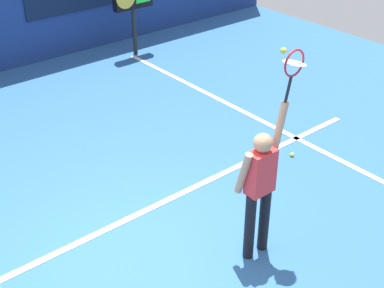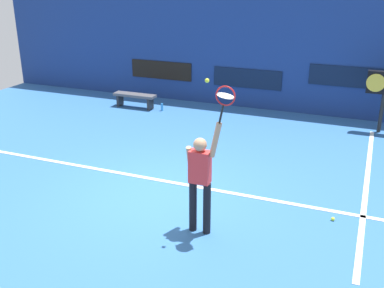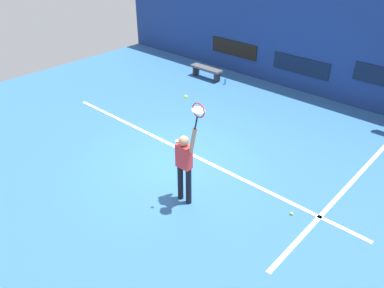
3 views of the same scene
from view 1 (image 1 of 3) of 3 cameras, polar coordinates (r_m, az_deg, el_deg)
name	(u,v)px [view 1 (image 1 of 3)]	position (r m, az deg, el deg)	size (l,w,h in m)	color
ground_plane	(124,255)	(6.90, -7.21, -11.52)	(18.00, 18.00, 0.00)	#2D609E
court_baseline	(100,232)	(7.27, -9.64, -9.16)	(10.00, 0.10, 0.01)	white
court_sideline	(237,109)	(10.21, 4.79, 3.72)	(0.10, 7.00, 0.01)	white
tennis_player	(260,185)	(6.32, 7.14, -4.29)	(0.60, 0.31, 1.99)	black
tennis_racket	(294,66)	(5.93, 10.66, 8.06)	(0.37, 0.27, 0.62)	black
tennis_ball	(283,51)	(5.61, 9.61, 9.66)	(0.07, 0.07, 0.07)	#CCE033
spare_ball	(292,155)	(8.84, 10.49, -1.11)	(0.07, 0.07, 0.07)	#CCE033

